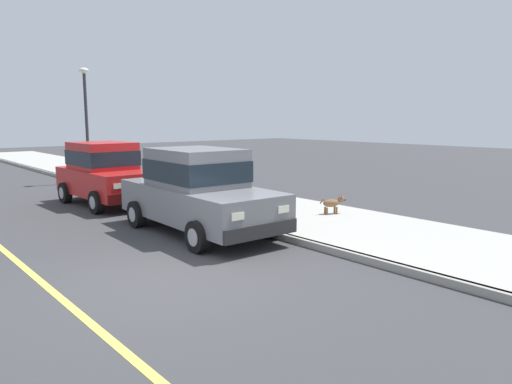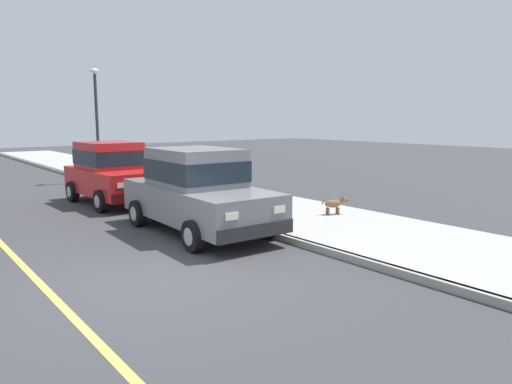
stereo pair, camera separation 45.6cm
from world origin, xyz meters
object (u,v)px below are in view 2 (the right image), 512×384
car_grey_sedan (197,190)px  car_red_hatchback (111,172)px  fire_hydrant (211,196)px  street_lamp (96,111)px  dog_brown (335,203)px

car_grey_sedan → car_red_hatchback: (-0.11, 4.88, -0.01)m
fire_hydrant → street_lamp: (-0.10, 8.25, 2.43)m
car_red_hatchback → car_grey_sedan: bearing=-88.7°
car_grey_sedan → dog_brown: size_ratio=6.55×
car_grey_sedan → dog_brown: 3.68m
dog_brown → street_lamp: street_lamp is taller
fire_hydrant → street_lamp: size_ratio=0.16×
fire_hydrant → dog_brown: bearing=-53.4°
car_red_hatchback → dog_brown: car_red_hatchback is taller
car_red_hatchback → street_lamp: (1.46, 5.08, 1.93)m
street_lamp → car_grey_sedan: bearing=-97.7°
car_grey_sedan → car_red_hatchback: car_grey_sedan is taller
car_grey_sedan → fire_hydrant: size_ratio=6.43×
car_grey_sedan → fire_hydrant: (1.45, 1.70, -0.51)m
car_red_hatchback → fire_hydrant: bearing=-63.8°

